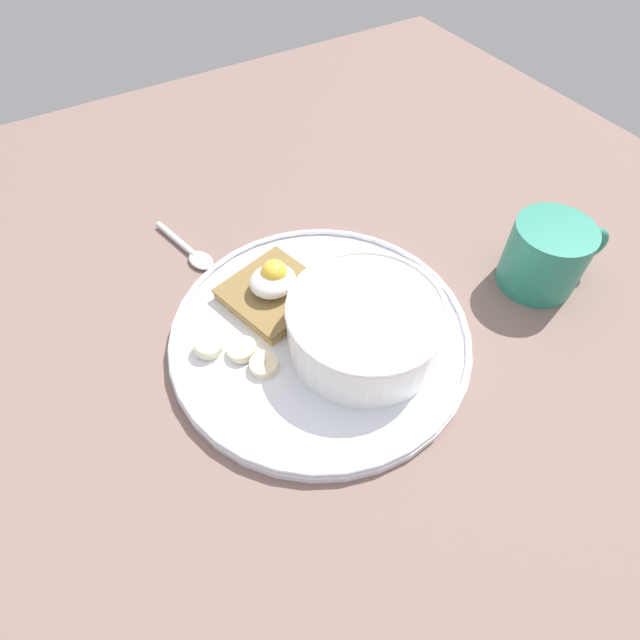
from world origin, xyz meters
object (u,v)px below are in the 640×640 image
(oatmeal_bowl, at_px, (365,325))
(spoon, at_px, (190,251))
(banana_slice_front, at_px, (242,350))
(banana_slice_left, at_px, (208,345))
(coffee_mug, at_px, (547,255))
(poached_egg, at_px, (273,279))
(banana_slice_back, at_px, (264,365))
(toast_slice, at_px, (274,293))

(oatmeal_bowl, distance_m, spoon, 0.24)
(banana_slice_front, xyz_separation_m, spoon, (0.01, 0.17, -0.01))
(banana_slice_left, xyz_separation_m, coffee_mug, (0.35, -0.09, 0.02))
(oatmeal_bowl, distance_m, banana_slice_left, 0.15)
(spoon, bearing_deg, poached_egg, -66.92)
(banana_slice_left, distance_m, coffee_mug, 0.37)
(coffee_mug, bearing_deg, poached_egg, 155.64)
(banana_slice_front, distance_m, banana_slice_back, 0.03)
(poached_egg, bearing_deg, banana_slice_back, -124.07)
(poached_egg, distance_m, coffee_mug, 0.29)
(oatmeal_bowl, bearing_deg, toast_slice, 116.02)
(poached_egg, bearing_deg, toast_slice, -145.81)
(oatmeal_bowl, relative_size, spoon, 1.41)
(banana_slice_front, relative_size, coffee_mug, 0.35)
(banana_slice_left, bearing_deg, banana_slice_back, -51.76)
(oatmeal_bowl, relative_size, banana_slice_left, 3.68)
(banana_slice_back, height_order, spoon, banana_slice_back)
(oatmeal_bowl, xyz_separation_m, poached_egg, (-0.05, 0.10, -0.00))
(oatmeal_bowl, height_order, coffee_mug, coffee_mug)
(banana_slice_front, bearing_deg, toast_slice, 38.38)
(poached_egg, height_order, banana_slice_left, poached_egg)
(banana_slice_left, distance_m, banana_slice_back, 0.06)
(poached_egg, relative_size, spoon, 0.46)
(oatmeal_bowl, height_order, banana_slice_front, oatmeal_bowl)
(toast_slice, relative_size, poached_egg, 2.33)
(poached_egg, bearing_deg, oatmeal_bowl, -64.64)
(poached_egg, xyz_separation_m, spoon, (-0.05, 0.12, -0.03))
(poached_egg, relative_size, banana_slice_left, 1.20)
(coffee_mug, distance_m, spoon, 0.40)
(banana_slice_front, relative_size, spoon, 0.37)
(toast_slice, height_order, spoon, toast_slice)
(poached_egg, bearing_deg, banana_slice_front, -141.69)
(toast_slice, bearing_deg, poached_egg, 34.19)
(poached_egg, distance_m, banana_slice_left, 0.09)
(coffee_mug, xyz_separation_m, spoon, (-0.32, 0.24, -0.04))
(toast_slice, height_order, coffee_mug, coffee_mug)
(oatmeal_bowl, distance_m, banana_slice_front, 0.12)
(oatmeal_bowl, relative_size, toast_slice, 1.32)
(poached_egg, height_order, spoon, poached_egg)
(toast_slice, bearing_deg, coffee_mug, -24.15)
(oatmeal_bowl, height_order, poached_egg, oatmeal_bowl)
(poached_egg, bearing_deg, coffee_mug, -24.36)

